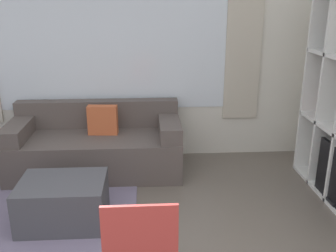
% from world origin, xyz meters
% --- Properties ---
extents(wall_back, '(6.44, 0.11, 2.70)m').
position_xyz_m(wall_back, '(0.00, 3.05, 1.36)').
color(wall_back, silver).
rests_on(wall_back, ground_plane).
extents(area_rug, '(2.49, 2.02, 0.01)m').
position_xyz_m(area_rug, '(-0.96, 1.57, 0.01)').
color(area_rug, slate).
rests_on(area_rug, ground_plane).
extents(couch_main, '(1.96, 0.86, 0.80)m').
position_xyz_m(couch_main, '(-0.19, 2.57, 0.31)').
color(couch_main, '#564C47').
rests_on(couch_main, ground_plane).
extents(ottoman, '(0.76, 0.58, 0.42)m').
position_xyz_m(ottoman, '(-0.37, 1.46, 0.21)').
color(ottoman, '#47474C').
rests_on(ottoman, ground_plane).
extents(folding_chair, '(0.44, 0.46, 0.86)m').
position_xyz_m(folding_chair, '(0.35, 0.36, 0.52)').
color(folding_chair, '#CC3D38').
rests_on(folding_chair, ground_plane).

